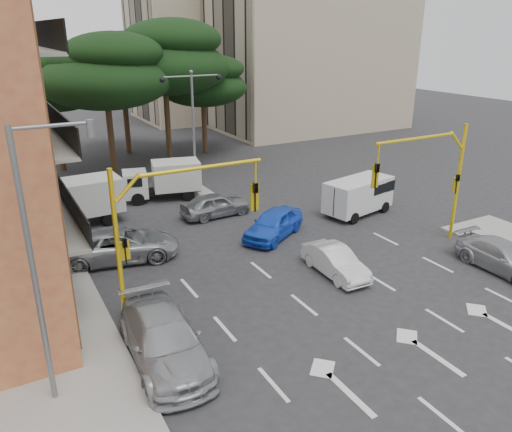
{
  "coord_description": "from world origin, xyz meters",
  "views": [
    {
      "loc": [
        -12.05,
        -14.27,
        10.29
      ],
      "look_at": [
        -0.86,
        6.03,
        1.6
      ],
      "focal_mm": 35.0,
      "sensor_mm": 36.0,
      "label": 1
    }
  ],
  "objects_px": {
    "car_white_hatch": "(335,261)",
    "van_white": "(358,196)",
    "car_blue_compact": "(274,224)",
    "signal_mast_right": "(435,171)",
    "street_lamp_center": "(193,110)",
    "box_truck_b": "(163,181)",
    "car_silver_wagon": "(164,339)",
    "car_silver_parked": "(504,257)",
    "car_silver_cross_a": "(120,245)",
    "car_silver_cross_b": "(216,205)",
    "street_lamp_left": "(39,254)",
    "box_truck_a": "(75,204)",
    "signal_mast_left": "(166,219)"
  },
  "relations": [
    {
      "from": "street_lamp_center",
      "to": "car_silver_cross_b",
      "type": "relative_size",
      "value": 1.89
    },
    {
      "from": "street_lamp_left",
      "to": "box_truck_b",
      "type": "relative_size",
      "value": 1.63
    },
    {
      "from": "car_silver_parked",
      "to": "van_white",
      "type": "bearing_deg",
      "value": 96.69
    },
    {
      "from": "street_lamp_center",
      "to": "car_silver_wagon",
      "type": "relative_size",
      "value": 1.42
    },
    {
      "from": "car_white_hatch",
      "to": "van_white",
      "type": "xyz_separation_m",
      "value": [
        5.95,
        5.64,
        0.46
      ]
    },
    {
      "from": "car_white_hatch",
      "to": "car_silver_cross_a",
      "type": "distance_m",
      "value": 10.05
    },
    {
      "from": "car_blue_compact",
      "to": "street_lamp_center",
      "type": "bearing_deg",
      "value": 151.63
    },
    {
      "from": "signal_mast_right",
      "to": "car_silver_cross_b",
      "type": "distance_m",
      "value": 12.19
    },
    {
      "from": "van_white",
      "to": "car_white_hatch",
      "type": "bearing_deg",
      "value": -58.35
    },
    {
      "from": "car_silver_parked",
      "to": "box_truck_b",
      "type": "bearing_deg",
      "value": 120.97
    },
    {
      "from": "box_truck_b",
      "to": "signal_mast_left",
      "type": "bearing_deg",
      "value": 175.08
    },
    {
      "from": "car_silver_wagon",
      "to": "box_truck_a",
      "type": "height_order",
      "value": "box_truck_a"
    },
    {
      "from": "car_blue_compact",
      "to": "van_white",
      "type": "distance_m",
      "value": 6.19
    },
    {
      "from": "car_blue_compact",
      "to": "box_truck_a",
      "type": "bearing_deg",
      "value": -158.76
    },
    {
      "from": "car_silver_cross_a",
      "to": "car_silver_cross_b",
      "type": "bearing_deg",
      "value": -51.73
    },
    {
      "from": "signal_mast_left",
      "to": "van_white",
      "type": "height_order",
      "value": "signal_mast_left"
    },
    {
      "from": "car_silver_parked",
      "to": "box_truck_b",
      "type": "xyz_separation_m",
      "value": [
        -10.08,
        17.31,
        0.55
      ]
    },
    {
      "from": "signal_mast_left",
      "to": "car_silver_wagon",
      "type": "relative_size",
      "value": 1.1
    },
    {
      "from": "street_lamp_left",
      "to": "car_silver_cross_b",
      "type": "height_order",
      "value": "street_lamp_left"
    },
    {
      "from": "street_lamp_center",
      "to": "van_white",
      "type": "distance_m",
      "value": 11.85
    },
    {
      "from": "car_silver_wagon",
      "to": "car_silver_parked",
      "type": "bearing_deg",
      "value": -0.77
    },
    {
      "from": "street_lamp_left",
      "to": "street_lamp_center",
      "type": "bearing_deg",
      "value": 56.41
    },
    {
      "from": "street_lamp_left",
      "to": "car_white_hatch",
      "type": "bearing_deg",
      "value": 12.12
    },
    {
      "from": "car_blue_compact",
      "to": "car_silver_parked",
      "type": "height_order",
      "value": "car_blue_compact"
    },
    {
      "from": "signal_mast_left",
      "to": "van_white",
      "type": "bearing_deg",
      "value": 21.21
    },
    {
      "from": "car_silver_cross_b",
      "to": "van_white",
      "type": "bearing_deg",
      "value": -119.14
    },
    {
      "from": "car_silver_wagon",
      "to": "car_silver_parked",
      "type": "distance_m",
      "value": 15.64
    },
    {
      "from": "car_silver_wagon",
      "to": "car_silver_cross_b",
      "type": "distance_m",
      "value": 13.64
    },
    {
      "from": "signal_mast_left",
      "to": "street_lamp_center",
      "type": "relative_size",
      "value": 0.77
    },
    {
      "from": "van_white",
      "to": "box_truck_b",
      "type": "distance_m",
      "value": 12.33
    },
    {
      "from": "street_lamp_left",
      "to": "van_white",
      "type": "bearing_deg",
      "value": 24.6
    },
    {
      "from": "signal_mast_left",
      "to": "box_truck_b",
      "type": "bearing_deg",
      "value": 72.23
    },
    {
      "from": "street_lamp_left",
      "to": "car_silver_parked",
      "type": "xyz_separation_m",
      "value": [
        18.89,
        -0.81,
        -4.06
      ]
    },
    {
      "from": "street_lamp_center",
      "to": "box_truck_b",
      "type": "height_order",
      "value": "street_lamp_center"
    },
    {
      "from": "signal_mast_right",
      "to": "box_truck_b",
      "type": "distance_m",
      "value": 16.61
    },
    {
      "from": "street_lamp_left",
      "to": "car_silver_cross_b",
      "type": "bearing_deg",
      "value": 48.82
    },
    {
      "from": "street_lamp_center",
      "to": "box_truck_b",
      "type": "relative_size",
      "value": 1.58
    },
    {
      "from": "car_blue_compact",
      "to": "signal_mast_right",
      "type": "bearing_deg",
      "value": 22.24
    },
    {
      "from": "car_silver_cross_a",
      "to": "car_silver_cross_b",
      "type": "distance_m",
      "value": 7.15
    },
    {
      "from": "signal_mast_right",
      "to": "car_white_hatch",
      "type": "xyz_separation_m",
      "value": [
        -6.09,
        -0.41,
        -3.26
      ]
    },
    {
      "from": "car_white_hatch",
      "to": "car_silver_cross_a",
      "type": "bearing_deg",
      "value": 144.33
    },
    {
      "from": "car_silver_cross_a",
      "to": "box_truck_a",
      "type": "height_order",
      "value": "box_truck_a"
    },
    {
      "from": "car_blue_compact",
      "to": "box_truck_b",
      "type": "bearing_deg",
      "value": 167.08
    },
    {
      "from": "van_white",
      "to": "car_silver_parked",
      "type": "bearing_deg",
      "value": -5.88
    },
    {
      "from": "van_white",
      "to": "box_truck_a",
      "type": "xyz_separation_m",
      "value": [
        -14.94,
        6.07,
        0.22
      ]
    },
    {
      "from": "signal_mast_left",
      "to": "car_silver_cross_a",
      "type": "distance_m",
      "value": 6.54
    },
    {
      "from": "box_truck_b",
      "to": "car_blue_compact",
      "type": "bearing_deg",
      "value": -148.57
    },
    {
      "from": "car_silver_parked",
      "to": "signal_mast_right",
      "type": "bearing_deg",
      "value": 102.58
    },
    {
      "from": "car_white_hatch",
      "to": "box_truck_b",
      "type": "relative_size",
      "value": 0.77
    },
    {
      "from": "car_white_hatch",
      "to": "car_silver_parked",
      "type": "height_order",
      "value": "car_silver_parked"
    }
  ]
}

